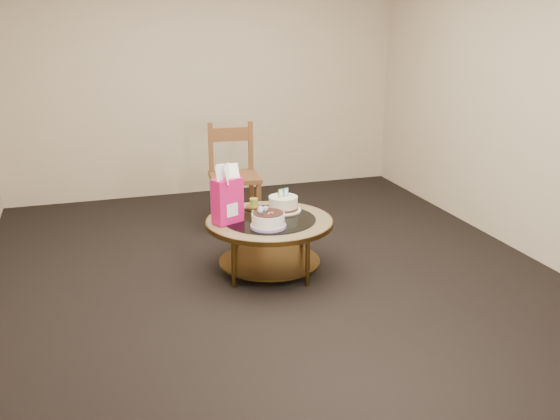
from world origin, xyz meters
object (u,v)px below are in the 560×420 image
object	(u,v)px
decorated_cake	(268,221)
dining_chair	(234,175)
coffee_table	(269,228)
cream_cake	(283,204)
gift_bag	(227,194)

from	to	relation	value
decorated_cake	dining_chair	bearing A→B (deg)	86.94
coffee_table	decorated_cake	distance (m)	0.24
decorated_cake	cream_cake	world-z (taller)	cream_cake
decorated_cake	dining_chair	xyz separation A→B (m)	(0.08, 1.42, -0.00)
dining_chair	cream_cake	bearing A→B (deg)	-76.54
gift_bag	coffee_table	bearing A→B (deg)	-27.74
coffee_table	gift_bag	size ratio (longest dim) A/B	2.23
gift_bag	dining_chair	distance (m)	1.27
coffee_table	dining_chair	xyz separation A→B (m)	(0.01, 1.24, 0.13)
cream_cake	dining_chair	world-z (taller)	dining_chair
cream_cake	gift_bag	distance (m)	0.55
cream_cake	gift_bag	xyz separation A→B (m)	(-0.50, -0.15, 0.17)
coffee_table	decorated_cake	bearing A→B (deg)	-109.81
cream_cake	gift_bag	world-z (taller)	gift_bag
cream_cake	dining_chair	xyz separation A→B (m)	(-0.16, 1.07, -0.01)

